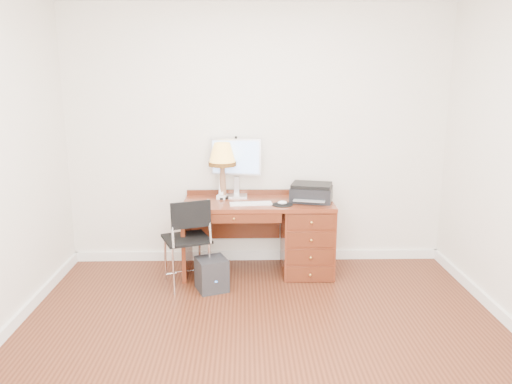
{
  "coord_description": "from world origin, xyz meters",
  "views": [
    {
      "loc": [
        -0.13,
        -3.48,
        1.97
      ],
      "look_at": [
        -0.03,
        1.2,
        0.89
      ],
      "focal_mm": 35.0,
      "sensor_mm": 36.0,
      "label": 1
    }
  ],
  "objects_px": {
    "desk": "(290,233)",
    "monitor": "(236,160)",
    "chair": "(185,234)",
    "phone": "(222,193)",
    "equipment_box": "(212,274)",
    "printer": "(311,192)",
    "leg_lamp": "(222,158)"
  },
  "relations": [
    {
      "from": "printer",
      "to": "leg_lamp",
      "type": "height_order",
      "value": "leg_lamp"
    },
    {
      "from": "leg_lamp",
      "to": "phone",
      "type": "distance_m",
      "value": 0.37
    },
    {
      "from": "printer",
      "to": "monitor",
      "type": "bearing_deg",
      "value": 177.2
    },
    {
      "from": "desk",
      "to": "phone",
      "type": "distance_m",
      "value": 0.81
    },
    {
      "from": "phone",
      "to": "chair",
      "type": "xyz_separation_m",
      "value": [
        -0.32,
        -0.5,
        -0.28
      ]
    },
    {
      "from": "desk",
      "to": "monitor",
      "type": "distance_m",
      "value": 0.93
    },
    {
      "from": "leg_lamp",
      "to": "phone",
      "type": "bearing_deg",
      "value": -145.1
    },
    {
      "from": "printer",
      "to": "equipment_box",
      "type": "distance_m",
      "value": 1.29
    },
    {
      "from": "desk",
      "to": "phone",
      "type": "xyz_separation_m",
      "value": [
        -0.69,
        0.11,
        0.39
      ]
    },
    {
      "from": "desk",
      "to": "monitor",
      "type": "height_order",
      "value": "monitor"
    },
    {
      "from": "phone",
      "to": "printer",
      "type": "bearing_deg",
      "value": 5.9
    },
    {
      "from": "printer",
      "to": "equipment_box",
      "type": "relative_size",
      "value": 1.51
    },
    {
      "from": "desk",
      "to": "equipment_box",
      "type": "distance_m",
      "value": 0.94
    },
    {
      "from": "printer",
      "to": "equipment_box",
      "type": "bearing_deg",
      "value": -140.99
    },
    {
      "from": "chair",
      "to": "equipment_box",
      "type": "height_order",
      "value": "chair"
    },
    {
      "from": "leg_lamp",
      "to": "equipment_box",
      "type": "distance_m",
      "value": 1.17
    },
    {
      "from": "monitor",
      "to": "phone",
      "type": "relative_size",
      "value": 3.13
    },
    {
      "from": "monitor",
      "to": "equipment_box",
      "type": "bearing_deg",
      "value": -99.32
    },
    {
      "from": "desk",
      "to": "chair",
      "type": "xyz_separation_m",
      "value": [
        -1.02,
        -0.39,
        0.12
      ]
    },
    {
      "from": "printer",
      "to": "phone",
      "type": "relative_size",
      "value": 2.43
    },
    {
      "from": "monitor",
      "to": "phone",
      "type": "height_order",
      "value": "monitor"
    },
    {
      "from": "leg_lamp",
      "to": "equipment_box",
      "type": "bearing_deg",
      "value": -98.92
    },
    {
      "from": "equipment_box",
      "to": "leg_lamp",
      "type": "bearing_deg",
      "value": 60.06
    },
    {
      "from": "chair",
      "to": "desk",
      "type": "bearing_deg",
      "value": 0.18
    },
    {
      "from": "monitor",
      "to": "leg_lamp",
      "type": "xyz_separation_m",
      "value": [
        -0.13,
        -0.11,
        0.04
      ]
    },
    {
      "from": "monitor",
      "to": "chair",
      "type": "height_order",
      "value": "monitor"
    },
    {
      "from": "monitor",
      "to": "leg_lamp",
      "type": "height_order",
      "value": "monitor"
    },
    {
      "from": "equipment_box",
      "to": "phone",
      "type": "bearing_deg",
      "value": 61.05
    },
    {
      "from": "desk",
      "to": "monitor",
      "type": "bearing_deg",
      "value": 157.37
    },
    {
      "from": "printer",
      "to": "leg_lamp",
      "type": "xyz_separation_m",
      "value": [
        -0.9,
        0.12,
        0.34
      ]
    },
    {
      "from": "phone",
      "to": "equipment_box",
      "type": "bearing_deg",
      "value": -85.07
    },
    {
      "from": "phone",
      "to": "equipment_box",
      "type": "distance_m",
      "value": 0.87
    }
  ]
}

